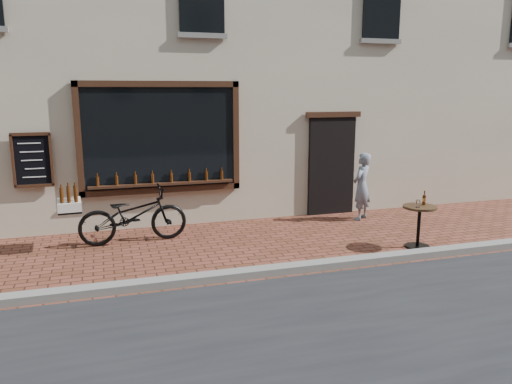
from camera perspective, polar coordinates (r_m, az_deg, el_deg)
name	(u,v)px	position (r m, az deg, el deg)	size (l,w,h in m)	color
ground	(315,274)	(7.87, 6.76, -9.32)	(90.00, 90.00, 0.00)	#562B1B
kerb	(310,266)	(8.02, 6.18, -8.44)	(90.00, 0.25, 0.12)	slate
shop_building	(217,2)	(13.71, -4.51, 20.83)	(28.00, 6.20, 10.00)	beige
cargo_bicycle	(131,215)	(9.51, -14.09, -2.55)	(2.31, 0.82, 1.11)	black
bistro_table	(419,218)	(9.41, 18.17, -2.82)	(0.60, 0.60, 1.03)	black
pedestrian	(362,186)	(11.09, 11.99, 0.63)	(0.54, 0.35, 1.47)	slate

